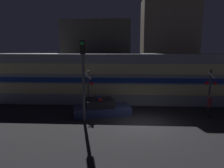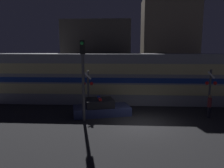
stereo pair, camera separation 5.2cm
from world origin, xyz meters
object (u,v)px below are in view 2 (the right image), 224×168
crossing_signal_near (210,89)px  train (120,78)px  traffic_light_corner (83,74)px  police_car (101,108)px  pedestrian (209,106)px

crossing_signal_near → train: bearing=154.7°
crossing_signal_near → traffic_light_corner: traffic_light_corner is taller
police_car → train: bearing=56.3°
train → pedestrian: 7.97m
pedestrian → police_car: bearing=177.3°
police_car → traffic_light_corner: size_ratio=0.83×
police_car → crossing_signal_near: crossing_signal_near is taller
traffic_light_corner → police_car: bearing=58.2°
crossing_signal_near → traffic_light_corner: 9.70m
crossing_signal_near → police_car: bearing=-174.5°
police_car → crossing_signal_near: size_ratio=1.35×
train → traffic_light_corner: bearing=-112.8°
train → crossing_signal_near: size_ratio=6.81×
train → traffic_light_corner: traffic_light_corner is taller
train → police_car: train is taller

